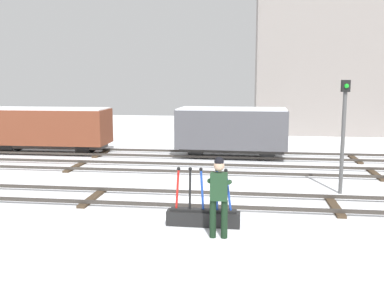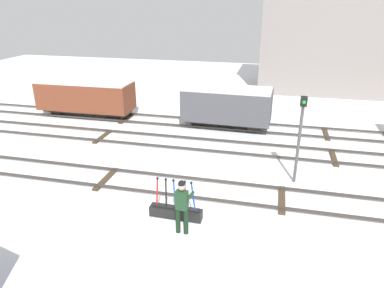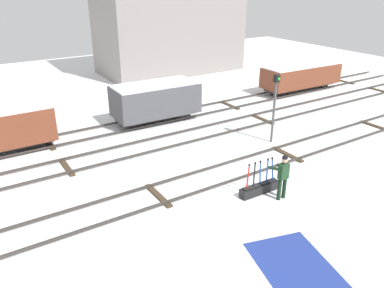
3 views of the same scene
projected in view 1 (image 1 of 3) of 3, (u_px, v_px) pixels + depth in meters
name	position (u px, v px, depth m)	size (l,w,h in m)	color
ground_plane	(209.00, 203.00, 12.53)	(60.00, 60.00, 0.00)	white
track_main_line	(209.00, 200.00, 12.51)	(44.00, 1.94, 0.18)	#38332D
track_siding_near	(219.00, 169.00, 16.82)	(44.00, 1.94, 0.18)	#38332D
track_siding_far	(224.00, 155.00, 19.95)	(44.00, 1.94, 0.18)	#38332D
switch_lever_frame	(203.00, 216.00, 10.60)	(1.81, 0.39, 1.45)	black
rail_worker	(219.00, 192.00, 9.70)	(0.54, 0.71, 1.87)	black
signal_post	(344.00, 124.00, 13.30)	(0.24, 0.32, 3.54)	#4C4C4C
apartment_building	(346.00, 60.00, 29.25)	(12.33, 6.28, 9.77)	gray
freight_car_back_track	(232.00, 129.00, 19.73)	(5.00, 2.45, 2.27)	#2D2B28
freight_car_mid_siding	(48.00, 127.00, 20.83)	(5.88, 2.05, 2.20)	#2D2B28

